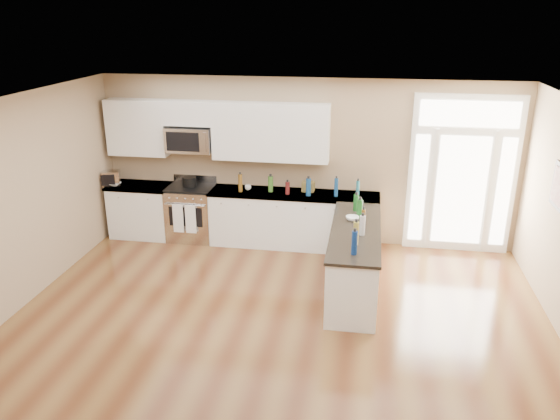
% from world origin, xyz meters
% --- Properties ---
extents(ground, '(8.00, 8.00, 0.00)m').
position_xyz_m(ground, '(0.00, 0.00, 0.00)').
color(ground, '#5A3019').
extents(room_shell, '(8.00, 8.00, 8.00)m').
position_xyz_m(room_shell, '(0.00, 0.00, 1.71)').
color(room_shell, tan).
rests_on(room_shell, ground).
extents(back_cabinet_left, '(1.10, 0.66, 0.94)m').
position_xyz_m(back_cabinet_left, '(-2.87, 3.69, 0.44)').
color(back_cabinet_left, white).
rests_on(back_cabinet_left, ground).
extents(back_cabinet_right, '(2.85, 0.66, 0.94)m').
position_xyz_m(back_cabinet_right, '(-0.16, 3.69, 0.44)').
color(back_cabinet_right, white).
rests_on(back_cabinet_right, ground).
extents(peninsula_cabinet, '(0.69, 2.32, 0.94)m').
position_xyz_m(peninsula_cabinet, '(0.93, 2.24, 0.43)').
color(peninsula_cabinet, white).
rests_on(peninsula_cabinet, ground).
extents(upper_cabinet_left, '(1.04, 0.33, 0.95)m').
position_xyz_m(upper_cabinet_left, '(-2.88, 3.83, 1.93)').
color(upper_cabinet_left, white).
rests_on(upper_cabinet_left, room_shell).
extents(upper_cabinet_right, '(1.94, 0.33, 0.95)m').
position_xyz_m(upper_cabinet_right, '(-0.57, 3.83, 1.93)').
color(upper_cabinet_right, white).
rests_on(upper_cabinet_right, room_shell).
extents(upper_cabinet_short, '(0.82, 0.33, 0.40)m').
position_xyz_m(upper_cabinet_short, '(-1.95, 3.83, 2.20)').
color(upper_cabinet_short, white).
rests_on(upper_cabinet_short, room_shell).
extents(microwave, '(0.78, 0.41, 0.42)m').
position_xyz_m(microwave, '(-1.95, 3.80, 1.76)').
color(microwave, silver).
rests_on(microwave, room_shell).
extents(entry_door, '(1.70, 0.10, 2.60)m').
position_xyz_m(entry_door, '(2.55, 3.95, 1.30)').
color(entry_door, white).
rests_on(entry_door, ground).
extents(kitchen_range, '(0.78, 0.69, 1.08)m').
position_xyz_m(kitchen_range, '(-1.96, 3.69, 0.48)').
color(kitchen_range, silver).
rests_on(kitchen_range, ground).
extents(stockpot, '(0.29, 0.29, 0.18)m').
position_xyz_m(stockpot, '(-1.98, 3.73, 1.04)').
color(stockpot, black).
rests_on(stockpot, kitchen_range).
extents(toaster_oven, '(0.35, 0.31, 0.25)m').
position_xyz_m(toaster_oven, '(-3.35, 3.60, 1.07)').
color(toaster_oven, silver).
rests_on(toaster_oven, back_cabinet_left).
extents(cardboard_box, '(0.21, 0.16, 0.17)m').
position_xyz_m(cardboard_box, '(0.07, 3.82, 1.02)').
color(cardboard_box, brown).
rests_on(cardboard_box, back_cabinet_right).
extents(bowl_left, '(0.21, 0.21, 0.05)m').
position_xyz_m(bowl_left, '(-3.28, 3.57, 0.97)').
color(bowl_left, white).
rests_on(bowl_left, back_cabinet_left).
extents(bowl_peninsula, '(0.22, 0.22, 0.06)m').
position_xyz_m(bowl_peninsula, '(0.86, 2.58, 0.97)').
color(bowl_peninsula, white).
rests_on(bowl_peninsula, peninsula_cabinet).
extents(cup_counter, '(0.13, 0.13, 0.08)m').
position_xyz_m(cup_counter, '(-0.95, 3.73, 0.98)').
color(cup_counter, white).
rests_on(cup_counter, back_cabinet_right).
extents(counter_bottles, '(2.14, 2.38, 0.31)m').
position_xyz_m(counter_bottles, '(0.45, 2.87, 1.08)').
color(counter_bottles, '#19591E').
rests_on(counter_bottles, back_cabinet_right).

